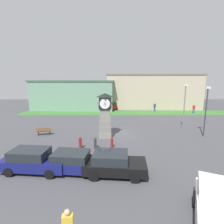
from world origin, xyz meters
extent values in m
plane|color=#424247|center=(0.00, 0.00, 0.00)|extent=(71.16, 71.16, 0.00)
cube|color=gray|center=(-1.28, -1.07, 0.32)|extent=(1.35, 1.35, 0.65)
cube|color=slate|center=(-1.28, -1.07, 0.97)|extent=(1.28, 1.28, 0.65)
cube|color=gray|center=(-1.28, -1.07, 1.62)|extent=(1.21, 1.21, 0.65)
cube|color=gray|center=(-1.28, -1.07, 2.27)|extent=(1.14, 1.14, 0.65)
cube|color=gray|center=(-1.28, -1.07, 2.91)|extent=(1.07, 1.07, 0.65)
cube|color=black|center=(-1.28, -1.07, 3.87)|extent=(1.31, 1.31, 1.27)
cylinder|color=white|center=(-1.28, -0.39, 3.87)|extent=(1.07, 0.04, 1.07)
cube|color=black|center=(-1.28, -0.36, 3.87)|extent=(0.06, 0.05, 0.24)
cube|color=black|center=(-1.28, -0.36, 3.87)|extent=(0.04, 0.40, 0.06)
cylinder|color=white|center=(-1.28, -1.74, 3.87)|extent=(1.07, 0.04, 1.07)
cube|color=black|center=(-1.28, -1.78, 3.87)|extent=(0.06, 0.16, 0.23)
cube|color=black|center=(-1.28, -1.78, 3.87)|extent=(0.04, 0.30, 0.32)
cylinder|color=white|center=(-0.61, -1.07, 3.87)|extent=(0.04, 1.07, 1.07)
cube|color=black|center=(-0.58, -1.07, 3.87)|extent=(0.24, 0.06, 0.05)
cube|color=black|center=(-0.58, -1.07, 3.87)|extent=(0.16, 0.04, 0.40)
cylinder|color=white|center=(-1.96, -1.07, 3.87)|extent=(0.04, 1.07, 1.07)
cube|color=black|center=(-1.99, -1.07, 3.87)|extent=(0.24, 0.06, 0.11)
cube|color=black|center=(-1.99, -1.07, 3.87)|extent=(0.10, 0.04, 0.40)
pyramid|color=black|center=(-1.28, -1.07, 4.72)|extent=(1.38, 1.38, 0.42)
cylinder|color=maroon|center=(-3.53, -4.33, 0.49)|extent=(0.28, 0.28, 0.97)
sphere|color=maroon|center=(-3.53, -4.33, 1.02)|extent=(0.25, 0.25, 0.25)
cylinder|color=#333338|center=(-2.14, -4.29, 0.45)|extent=(0.25, 0.25, 0.91)
sphere|color=#333338|center=(-2.14, -4.29, 0.94)|extent=(0.23, 0.23, 0.23)
cylinder|color=maroon|center=(-0.57, -4.09, 0.42)|extent=(0.25, 0.25, 0.84)
sphere|color=maroon|center=(-0.57, -4.09, 0.87)|extent=(0.23, 0.23, 0.23)
cube|color=navy|center=(-6.00, -8.36, 0.62)|extent=(4.70, 2.24, 0.71)
cube|color=#1E2328|center=(-6.34, -8.32, 1.29)|extent=(2.65, 1.90, 0.63)
cylinder|color=black|center=(-4.51, -7.64, 0.32)|extent=(0.66, 0.28, 0.64)
cylinder|color=black|center=(-4.68, -9.35, 0.32)|extent=(0.66, 0.28, 0.64)
cylinder|color=black|center=(-7.32, -7.36, 0.32)|extent=(0.66, 0.28, 0.64)
cylinder|color=black|center=(-7.49, -9.08, 0.32)|extent=(0.66, 0.28, 0.64)
cube|color=navy|center=(-3.12, -8.51, 0.58)|extent=(4.56, 2.32, 0.63)
cube|color=#1E2328|center=(-3.45, -8.47, 1.18)|extent=(2.59, 1.94, 0.56)
cylinder|color=black|center=(-1.67, -7.81, 0.32)|extent=(0.66, 0.29, 0.64)
cylinder|color=black|center=(-1.88, -9.52, 0.32)|extent=(0.66, 0.29, 0.64)
cylinder|color=black|center=(-4.37, -7.49, 0.32)|extent=(0.66, 0.29, 0.64)
cylinder|color=black|center=(-4.57, -9.20, 0.32)|extent=(0.66, 0.29, 0.64)
cube|color=black|center=(-0.38, -8.81, 0.60)|extent=(4.35, 2.34, 0.65)
cube|color=#1E2328|center=(-0.69, -8.78, 1.23)|extent=(2.46, 2.02, 0.62)
cylinder|color=black|center=(1.00, -7.99, 0.32)|extent=(0.66, 0.28, 0.64)
cylinder|color=black|center=(0.83, -9.86, 0.32)|extent=(0.66, 0.28, 0.64)
cylinder|color=black|center=(-1.58, -7.75, 0.32)|extent=(0.66, 0.28, 0.64)
cylinder|color=black|center=(-1.75, -9.62, 0.32)|extent=(0.66, 0.28, 0.64)
cube|color=#A51111|center=(-0.80, 15.65, 0.62)|extent=(4.31, 4.48, 0.69)
cube|color=#1E2328|center=(-0.58, 15.89, 1.26)|extent=(2.87, 2.92, 0.59)
cylinder|color=black|center=(-1.09, 14.06, 0.32)|extent=(0.59, 0.62, 0.64)
cylinder|color=black|center=(-2.36, 15.22, 0.32)|extent=(0.59, 0.62, 0.64)
cylinder|color=black|center=(0.75, 16.08, 0.32)|extent=(0.59, 0.62, 0.64)
cylinder|color=black|center=(-0.51, 17.24, 0.32)|extent=(0.59, 0.62, 0.64)
cube|color=silver|center=(3.85, -13.74, 0.70)|extent=(4.05, 5.58, 0.70)
cube|color=silver|center=(4.25, -12.92, 1.45)|extent=(2.50, 2.47, 0.80)
cylinder|color=black|center=(3.66, -11.92, 0.40)|extent=(0.60, 0.84, 0.80)
cube|color=brown|center=(-8.45, -0.19, 0.45)|extent=(1.67, 0.82, 0.08)
cube|color=brown|center=(-8.40, -0.43, 0.70)|extent=(1.58, 0.39, 0.40)
cylinder|color=#262628|center=(-7.87, 0.14, 0.23)|extent=(0.06, 0.06, 0.45)
cylinder|color=#262628|center=(-9.12, -0.12, 0.23)|extent=(0.06, 0.06, 0.45)
cylinder|color=#262628|center=(-7.78, -0.25, 0.23)|extent=(0.06, 0.06, 0.45)
cylinder|color=#262628|center=(-9.03, -0.52, 0.23)|extent=(0.06, 0.06, 0.45)
cube|color=gold|center=(-2.28, -14.19, 1.19)|extent=(0.43, 0.29, 0.65)
sphere|color=tan|center=(-2.28, -14.19, 1.63)|extent=(0.23, 0.23, 0.23)
cylinder|color=#264CA5|center=(8.19, 14.55, 0.43)|extent=(0.14, 0.14, 0.87)
cylinder|color=#264CA5|center=(8.02, 14.46, 0.43)|extent=(0.14, 0.14, 0.87)
cube|color=#3F3F47|center=(8.11, 14.50, 1.20)|extent=(0.47, 0.40, 0.65)
sphere|color=tan|center=(8.11, 14.50, 1.64)|extent=(0.24, 0.24, 0.24)
cylinder|color=#264CA5|center=(14.84, 12.39, 0.44)|extent=(0.14, 0.14, 0.87)
cylinder|color=#264CA5|center=(14.96, 12.22, 0.44)|extent=(0.14, 0.14, 0.87)
cube|color=red|center=(14.90, 12.31, 1.20)|extent=(0.43, 0.47, 0.66)
sphere|color=tan|center=(14.90, 12.31, 1.65)|extent=(0.24, 0.24, 0.24)
cylinder|color=#333338|center=(9.91, -0.79, 2.69)|extent=(0.14, 0.14, 5.37)
cube|color=silver|center=(9.91, -0.79, 5.49)|extent=(0.50, 0.24, 0.24)
cylinder|color=slate|center=(8.55, 1.74, 2.78)|extent=(0.14, 0.14, 5.56)
cube|color=silver|center=(8.55, 1.74, 5.68)|extent=(0.50, 0.24, 0.24)
cube|color=gray|center=(-8.43, 18.22, 2.92)|extent=(17.35, 9.18, 5.83)
cube|color=#405849|center=(-8.43, 18.22, 5.98)|extent=(17.87, 9.46, 0.30)
cube|color=#B7A88E|center=(8.57, 18.82, 3.57)|extent=(19.91, 7.24, 7.14)
cube|color=#6E6455|center=(8.57, 18.82, 7.29)|extent=(20.51, 7.46, 0.30)
cube|color=#386B2D|center=(3.66, 13.05, 0.02)|extent=(42.70, 4.63, 0.04)
camera|label=1|loc=(-0.68, -19.78, 6.44)|focal=28.00mm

